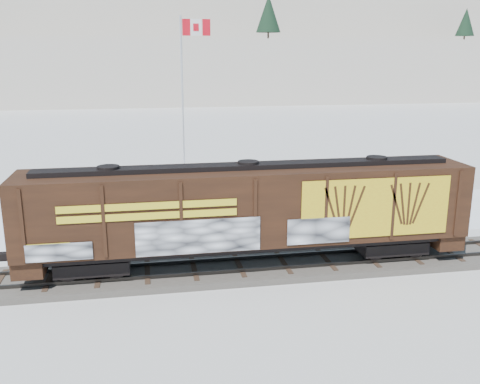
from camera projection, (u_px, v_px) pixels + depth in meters
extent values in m
plane|color=white|center=(239.00, 272.00, 23.56)|extent=(500.00, 500.00, 0.00)
cube|color=#59544C|center=(239.00, 269.00, 23.52)|extent=(50.00, 3.40, 0.28)
cube|color=#33302D|center=(242.00, 270.00, 22.78)|extent=(50.00, 0.10, 0.15)
cube|color=#33302D|center=(237.00, 258.00, 24.16)|extent=(50.00, 0.10, 0.15)
cube|color=white|center=(217.00, 221.00, 30.70)|extent=(40.00, 8.00, 0.03)
cube|color=white|center=(161.00, 70.00, 112.59)|extent=(360.00, 40.00, 12.00)
cube|color=white|center=(156.00, 43.00, 139.68)|extent=(360.00, 40.00, 24.00)
cube|color=white|center=(152.00, 28.00, 171.66)|extent=(360.00, 50.00, 35.00)
cone|color=black|center=(268.00, 13.00, 108.74)|extent=(5.04, 5.04, 7.38)
cone|color=black|center=(466.00, 22.00, 122.85)|extent=(4.20, 4.20, 6.15)
cube|color=black|center=(94.00, 262.00, 22.28)|extent=(3.00, 2.00, 0.90)
cube|color=black|center=(388.00, 243.00, 24.52)|extent=(3.00, 2.00, 0.90)
cylinder|color=black|center=(67.00, 271.00, 21.38)|extent=(0.90, 0.12, 0.90)
cube|color=black|center=(248.00, 241.00, 23.27)|extent=(19.11, 2.40, 0.25)
cube|color=black|center=(248.00, 204.00, 22.85)|extent=(19.11, 3.00, 3.11)
cube|color=black|center=(248.00, 166.00, 22.43)|extent=(17.58, 0.90, 0.20)
cube|color=gold|center=(377.00, 208.00, 22.26)|extent=(6.50, 0.03, 2.52)
cube|color=gold|center=(149.00, 211.00, 20.58)|extent=(6.88, 0.02, 0.70)
cube|color=white|center=(199.00, 237.00, 21.18)|extent=(4.97, 0.03, 1.40)
cylinder|color=silver|center=(185.00, 196.00, 35.60)|extent=(0.90, 0.90, 0.20)
cylinder|color=silver|center=(183.00, 110.00, 34.17)|extent=(0.14, 0.14, 11.61)
cube|color=red|center=(186.00, 27.00, 32.95)|extent=(0.50, 0.07, 1.00)
cube|color=white|center=(196.00, 27.00, 33.06)|extent=(0.70, 0.09, 1.00)
cube|color=red|center=(206.00, 27.00, 33.17)|extent=(0.50, 0.07, 1.00)
imported|color=#B4B7BB|center=(97.00, 213.00, 29.64)|extent=(4.28, 1.89, 1.43)
imported|color=silver|center=(174.00, 217.00, 28.59)|extent=(5.09, 2.13, 1.64)
imported|color=black|center=(335.00, 211.00, 30.02)|extent=(5.01, 2.41, 1.41)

